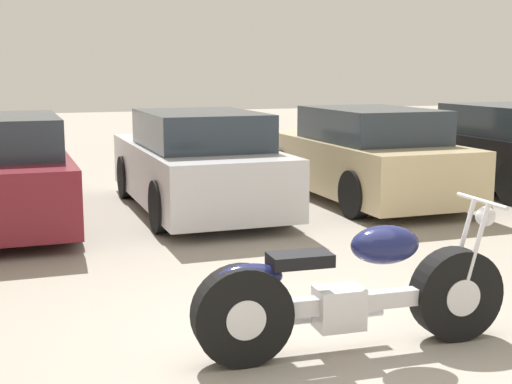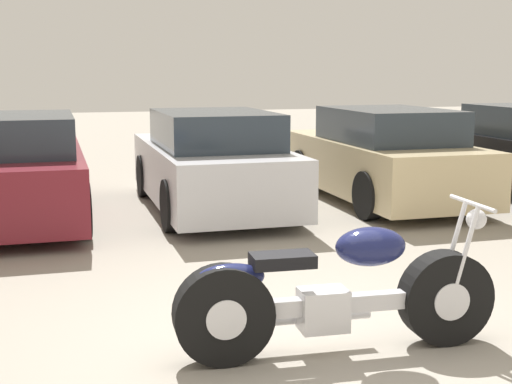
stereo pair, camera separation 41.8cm
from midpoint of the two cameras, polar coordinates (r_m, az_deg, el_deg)
The scene contains 5 objects.
ground_plane at distance 5.42m, azimuth 7.61°, elevation -12.19°, with size 60.00×60.00×0.00m, color gray.
motorcycle at distance 5.18m, azimuth 8.73°, elevation -8.14°, with size 2.38×0.62×1.07m.
parked_car_maroon at distance 9.99m, azimuth -17.53°, elevation 1.61°, with size 1.80×4.23×1.44m.
parked_car_silver at distance 10.29m, azimuth -2.41°, elevation 2.28°, with size 1.80×4.23×1.44m.
parked_car_champagne at distance 11.21m, azimuth 11.11°, elevation 2.72°, with size 1.80×4.23×1.44m.
Camera 2 is at (-1.85, -4.66, 2.02)m, focal length 50.00 mm.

